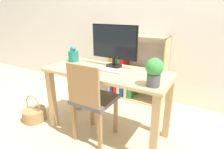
% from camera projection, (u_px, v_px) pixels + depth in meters
% --- Properties ---
extents(ground_plane, '(10.00, 10.00, 0.00)m').
position_uv_depth(ground_plane, '(108.00, 130.00, 2.21)').
color(ground_plane, '#CCB284').
extents(wall_back, '(8.00, 0.05, 2.60)m').
position_uv_depth(wall_back, '(147.00, 13.00, 2.71)').
color(wall_back, silver).
rests_on(wall_back, ground_plane).
extents(desk, '(1.34, 0.58, 0.74)m').
position_uv_depth(desk, '(107.00, 84.00, 2.02)').
color(desk, tan).
rests_on(desk, ground_plane).
extents(monitor, '(0.54, 0.18, 0.46)m').
position_uv_depth(monitor, '(114.00, 43.00, 2.02)').
color(monitor, black).
rests_on(monitor, desk).
extents(keyboard, '(0.39, 0.12, 0.02)m').
position_uv_depth(keyboard, '(107.00, 70.00, 1.97)').
color(keyboard, '#B2B2B7').
rests_on(keyboard, desk).
extents(vase, '(0.12, 0.12, 0.19)m').
position_uv_depth(vase, '(74.00, 55.00, 2.29)').
color(vase, '#1E7266').
rests_on(vase, desk).
extents(potted_plant, '(0.15, 0.15, 0.24)m').
position_uv_depth(potted_plant, '(154.00, 71.00, 1.52)').
color(potted_plant, '#4C4C51').
rests_on(potted_plant, desk).
extents(chair, '(0.40, 0.40, 0.88)m').
position_uv_depth(chair, '(91.00, 99.00, 1.91)').
color(chair, '#4C4C51').
rests_on(chair, ground_plane).
extents(bookshelf, '(0.87, 0.28, 1.00)m').
position_uv_depth(bookshelf, '(128.00, 72.00, 2.95)').
color(bookshelf, tan).
rests_on(bookshelf, ground_plane).
extents(basket, '(0.29, 0.29, 0.35)m').
position_uv_depth(basket, '(34.00, 114.00, 2.39)').
color(basket, '#997547').
rests_on(basket, ground_plane).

